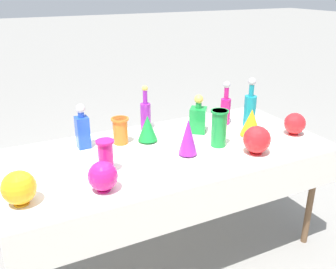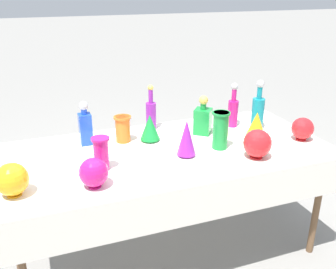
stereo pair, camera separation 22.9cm
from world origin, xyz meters
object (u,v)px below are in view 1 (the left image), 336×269
Objects in this scene: tall_bottle_2 at (146,114)px; fluted_vase_1 at (188,137)px; square_decanter_1 at (198,118)px; slender_vase_2 at (219,127)px; fluted_vase_2 at (148,128)px; square_decanter_0 at (82,129)px; round_bowl_0 at (103,176)px; slender_vase_0 at (120,130)px; fluted_vase_0 at (251,122)px; round_bowl_2 at (295,124)px; round_bowl_1 at (257,140)px; tall_bottle_0 at (250,107)px; slender_vase_1 at (106,156)px; tall_bottle_1 at (226,107)px; round_bowl_3 at (19,188)px.

tall_bottle_2 is 1.40× the size of fluted_vase_1.
fluted_vase_1 is at bearing -129.75° from square_decanter_1.
slender_vase_2 is (0.30, -0.47, 0.01)m from tall_bottle_2.
fluted_vase_2 is at bearing 113.80° from fluted_vase_1.
square_decanter_0 is 1.81× the size of round_bowl_0.
fluted_vase_0 is at bearing -18.19° from slender_vase_0.
fluted_vase_0 is at bearing -16.38° from square_decanter_0.
square_decanter_0 is 1.41m from round_bowl_2.
round_bowl_1 reaches higher than slender_vase_0.
tall_bottle_2 is at bearing 13.40° from square_decanter_0.
round_bowl_0 is (-0.82, -0.21, -0.04)m from slender_vase_2.
tall_bottle_2 is 1.80× the size of fluted_vase_2.
tall_bottle_0 reaches higher than round_bowl_2.
slender_vase_1 is at bearing -175.77° from fluted_vase_0.
fluted_vase_0 is 0.83× the size of fluted_vase_1.
slender_vase_2 is 0.57m from round_bowl_2.
square_decanter_0 is at bearing 144.00° from fluted_vase_1.
tall_bottle_1 is 0.41m from slender_vase_2.
tall_bottle_0 is at bearing -7.56° from square_decanter_1.
round_bowl_0 is (-1.11, -0.25, -0.02)m from fluted_vase_0.
slender_vase_0 is 0.73× the size of slender_vase_2.
fluted_vase_1 is 0.61m from round_bowl_0.
square_decanter_0 reaches higher than round_bowl_3.
fluted_vase_0 is at bearing -35.88° from tall_bottle_2.
fluted_vase_1 reaches higher than slender_vase_1.
round_bowl_2 is at bearing -31.67° from tall_bottle_2.
slender_vase_0 is 0.41m from slender_vase_1.
fluted_vase_1 is (-0.53, -0.08, 0.02)m from fluted_vase_0.
square_decanter_1 is at bearing 149.55° from round_bowl_2.
tall_bottle_1 is at bearing 11.40° from square_decanter_1.
tall_bottle_0 reaches higher than slender_vase_1.
slender_vase_1 is 0.51m from fluted_vase_1.
round_bowl_3 is (-0.46, -0.12, -0.02)m from slender_vase_1.
round_bowl_3 is at bearing 172.00° from round_bowl_0.
round_bowl_0 is at bearing -150.14° from square_decanter_1.
slender_vase_2 is 0.29m from fluted_vase_0.
round_bowl_3 is (-1.61, -0.37, -0.05)m from tall_bottle_0.
round_bowl_2 is at bearing -7.02° from slender_vase_2.
tall_bottle_2 is at bearing 34.63° from round_bowl_3.
tall_bottle_2 reaches higher than round_bowl_0.
slender_vase_1 is at bearing -131.83° from tall_bottle_2.
fluted_vase_1 is at bearing -145.52° from tall_bottle_1.
fluted_vase_2 reaches higher than round_bowl_0.
tall_bottle_2 is at bearing 70.08° from fluted_vase_2.
tall_bottle_0 reaches higher than tall_bottle_1.
slender_vase_2 is at bearing 172.98° from round_bowl_2.
square_decanter_1 is 0.65m from round_bowl_2.
slender_vase_0 is 0.90× the size of slender_vase_1.
tall_bottle_0 is at bearing -20.10° from tall_bottle_2.
slender_vase_2 is 1.33× the size of fluted_vase_2.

